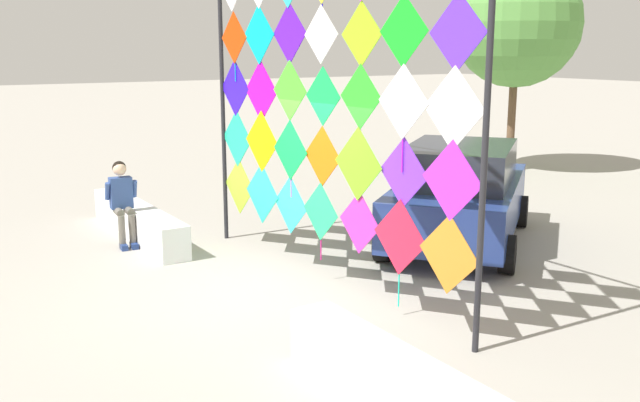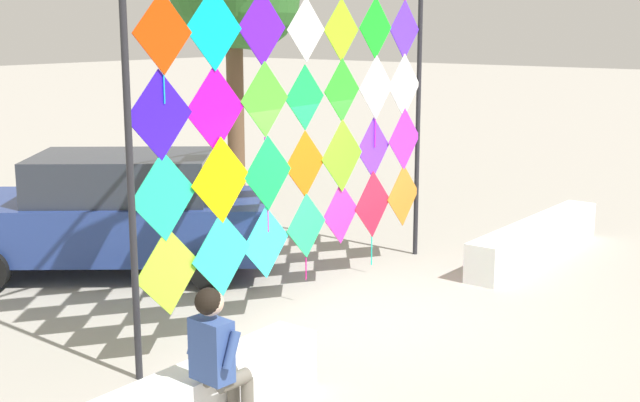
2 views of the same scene
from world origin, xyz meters
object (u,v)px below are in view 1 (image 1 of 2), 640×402
object	(u,v)px
kite_display_rack	(322,89)
parked_car	(459,193)
seated_vendor	(122,197)
tree_far_right	(519,24)

from	to	relation	value
kite_display_rack	parked_car	size ratio (longest dim) A/B	1.28
seated_vendor	tree_far_right	xyz separation A→B (m)	(-1.71, 11.02, 3.02)
seated_vendor	tree_far_right	bearing A→B (deg)	98.83
kite_display_rack	tree_far_right	size ratio (longest dim) A/B	1.06
kite_display_rack	seated_vendor	size ratio (longest dim) A/B	4.14
seated_vendor	parked_car	distance (m)	5.59
parked_car	seated_vendor	bearing A→B (deg)	-121.11
seated_vendor	parked_car	xyz separation A→B (m)	(2.89, 4.79, 0.04)
parked_car	tree_far_right	xyz separation A→B (m)	(-4.60, 6.23, 2.98)
tree_far_right	parked_car	bearing A→B (deg)	-53.56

